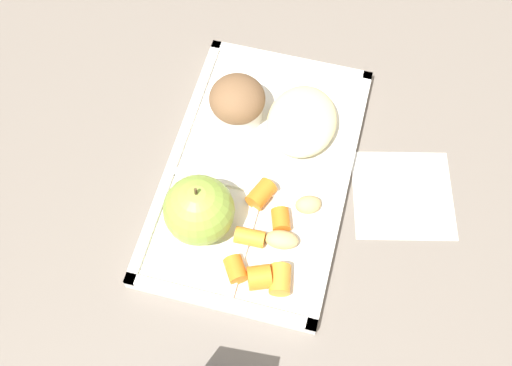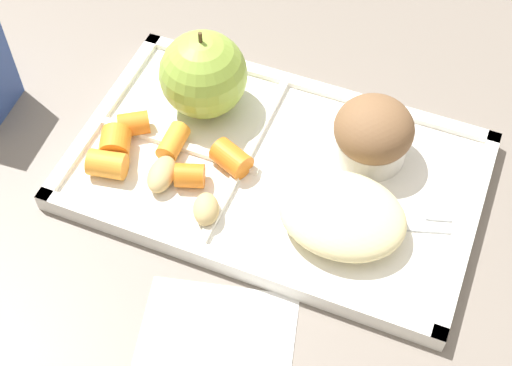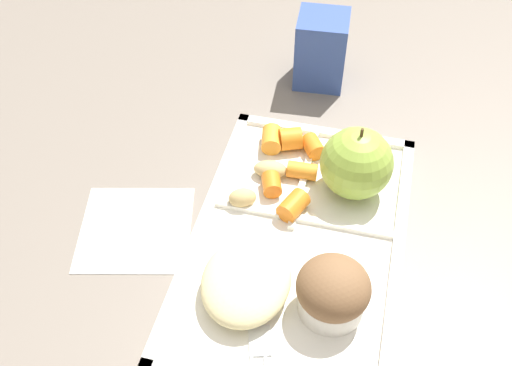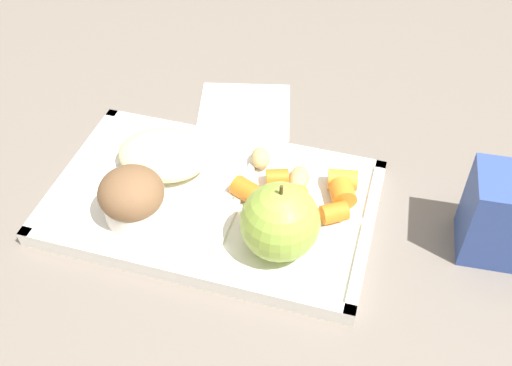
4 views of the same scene
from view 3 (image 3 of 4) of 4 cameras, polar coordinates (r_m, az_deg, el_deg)
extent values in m
plane|color=slate|center=(0.66, 3.90, -6.13)|extent=(6.00, 6.00, 0.00)
cube|color=white|center=(0.66, 3.93, -5.80)|extent=(0.37, 0.22, 0.01)
cube|color=white|center=(0.67, -5.02, -3.57)|extent=(0.37, 0.01, 0.01)
cube|color=white|center=(0.65, 13.25, -6.94)|extent=(0.37, 0.01, 0.01)
cube|color=white|center=(0.77, 6.51, 4.82)|extent=(0.01, 0.22, 0.01)
cube|color=white|center=(0.67, 4.45, -3.41)|extent=(0.01, 0.20, 0.01)
cube|color=white|center=(0.71, 4.57, 0.51)|extent=(0.16, 0.01, 0.01)
sphere|color=#93B742|center=(0.68, 9.51, 1.85)|extent=(0.08, 0.08, 0.08)
cylinder|color=#4C381E|center=(0.65, 9.98, 4.60)|extent=(0.00, 0.00, 0.01)
cylinder|color=silver|center=(0.60, 7.14, -11.05)|extent=(0.06, 0.06, 0.02)
ellipsoid|color=brown|center=(0.58, 7.36, -9.78)|extent=(0.07, 0.07, 0.05)
cylinder|color=orange|center=(0.69, 1.49, -0.12)|extent=(0.03, 0.03, 0.02)
cylinder|color=orange|center=(0.74, 1.49, 4.18)|extent=(0.04, 0.03, 0.02)
cylinder|color=orange|center=(0.67, 3.56, -2.14)|extent=(0.04, 0.04, 0.02)
cylinder|color=orange|center=(0.74, 3.29, 4.19)|extent=(0.04, 0.03, 0.03)
cylinder|color=orange|center=(0.74, 5.43, 3.47)|extent=(0.04, 0.03, 0.02)
cylinder|color=orange|center=(0.71, 4.40, 1.17)|extent=(0.02, 0.04, 0.02)
ellipsoid|color=tan|center=(0.68, -1.29, -1.40)|extent=(0.03, 0.04, 0.02)
ellipsoid|color=tan|center=(0.71, 1.37, 1.30)|extent=(0.03, 0.04, 0.02)
ellipsoid|color=beige|center=(0.60, -0.92, -9.21)|extent=(0.11, 0.09, 0.03)
sphere|color=brown|center=(0.59, 0.35, -11.68)|extent=(0.03, 0.03, 0.03)
sphere|color=brown|center=(0.60, -1.42, -9.73)|extent=(0.03, 0.03, 0.03)
cube|color=silver|center=(0.62, 0.01, -9.64)|extent=(0.09, 0.03, 0.00)
cube|color=silver|center=(0.58, 0.35, -14.71)|extent=(0.04, 0.03, 0.00)
cylinder|color=silver|center=(0.57, 1.44, -16.98)|extent=(0.02, 0.01, 0.00)
cube|color=#334C99|center=(0.85, 6.20, 12.47)|extent=(0.07, 0.07, 0.10)
cube|color=white|center=(0.69, -11.34, -4.26)|extent=(0.15, 0.15, 0.00)
camera|label=1|loc=(0.84, 6.11, 61.06)|focal=46.72mm
camera|label=2|loc=(0.51, -58.09, 32.61)|focal=52.54mm
camera|label=4|loc=(0.70, 57.60, 28.32)|focal=42.62mm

